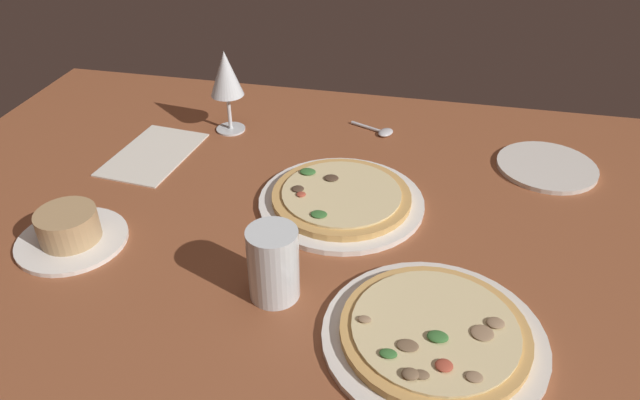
{
  "coord_description": "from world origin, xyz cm",
  "views": [
    {
      "loc": [
        -20.67,
        77.27,
        63.46
      ],
      "look_at": [
        -3.0,
        -3.84,
        7.0
      ],
      "focal_mm": 33.28,
      "sensor_mm": 36.0,
      "label": 1
    }
  ],
  "objects_px": {
    "pizza_main": "(341,199)",
    "pizza_side": "(434,334)",
    "water_glass": "(274,268)",
    "spoon": "(381,131)",
    "side_plate": "(547,167)",
    "paper_menu": "(153,154)",
    "ramekin_on_saucer": "(70,231)",
    "wine_glass_far": "(226,76)"
  },
  "relations": [
    {
      "from": "pizza_main",
      "to": "water_glass",
      "type": "relative_size",
      "value": 2.6
    },
    {
      "from": "wine_glass_far",
      "to": "water_glass",
      "type": "relative_size",
      "value": 1.57
    },
    {
      "from": "water_glass",
      "to": "pizza_main",
      "type": "bearing_deg",
      "value": -101.87
    },
    {
      "from": "water_glass",
      "to": "pizza_side",
      "type": "bearing_deg",
      "value": 169.62
    },
    {
      "from": "water_glass",
      "to": "side_plate",
      "type": "bearing_deg",
      "value": -132.98
    },
    {
      "from": "water_glass",
      "to": "side_plate",
      "type": "xyz_separation_m",
      "value": [
        -0.42,
        -0.45,
        -0.04
      ]
    },
    {
      "from": "water_glass",
      "to": "side_plate",
      "type": "relative_size",
      "value": 0.59
    },
    {
      "from": "side_plate",
      "to": "wine_glass_far",
      "type": "bearing_deg",
      "value": -2.11
    },
    {
      "from": "side_plate",
      "to": "spoon",
      "type": "distance_m",
      "value": 0.34
    },
    {
      "from": "ramekin_on_saucer",
      "to": "paper_menu",
      "type": "bearing_deg",
      "value": -90.58
    },
    {
      "from": "water_glass",
      "to": "spoon",
      "type": "bearing_deg",
      "value": -99.19
    },
    {
      "from": "side_plate",
      "to": "spoon",
      "type": "relative_size",
      "value": 1.87
    },
    {
      "from": "pizza_main",
      "to": "wine_glass_far",
      "type": "relative_size",
      "value": 1.65
    },
    {
      "from": "pizza_side",
      "to": "spoon",
      "type": "relative_size",
      "value": 2.94
    },
    {
      "from": "side_plate",
      "to": "paper_menu",
      "type": "height_order",
      "value": "side_plate"
    },
    {
      "from": "pizza_side",
      "to": "side_plate",
      "type": "bearing_deg",
      "value": -111.01
    },
    {
      "from": "wine_glass_far",
      "to": "side_plate",
      "type": "distance_m",
      "value": 0.66
    },
    {
      "from": "pizza_main",
      "to": "spoon",
      "type": "xyz_separation_m",
      "value": [
        -0.03,
        -0.28,
        -0.01
      ]
    },
    {
      "from": "side_plate",
      "to": "paper_menu",
      "type": "distance_m",
      "value": 0.78
    },
    {
      "from": "ramekin_on_saucer",
      "to": "spoon",
      "type": "relative_size",
      "value": 1.74
    },
    {
      "from": "pizza_main",
      "to": "side_plate",
      "type": "height_order",
      "value": "pizza_main"
    },
    {
      "from": "ramekin_on_saucer",
      "to": "side_plate",
      "type": "height_order",
      "value": "ramekin_on_saucer"
    },
    {
      "from": "pizza_side",
      "to": "side_plate",
      "type": "height_order",
      "value": "pizza_side"
    },
    {
      "from": "wine_glass_far",
      "to": "paper_menu",
      "type": "bearing_deg",
      "value": 49.48
    },
    {
      "from": "side_plate",
      "to": "spoon",
      "type": "xyz_separation_m",
      "value": [
        0.33,
        -0.08,
        0.0
      ]
    },
    {
      "from": "pizza_main",
      "to": "ramekin_on_saucer",
      "type": "bearing_deg",
      "value": 26.13
    },
    {
      "from": "spoon",
      "to": "side_plate",
      "type": "bearing_deg",
      "value": 166.71
    },
    {
      "from": "water_glass",
      "to": "spoon",
      "type": "height_order",
      "value": "water_glass"
    },
    {
      "from": "pizza_main",
      "to": "wine_glass_far",
      "type": "xyz_separation_m",
      "value": [
        0.28,
        -0.23,
        0.11
      ]
    },
    {
      "from": "pizza_main",
      "to": "spoon",
      "type": "relative_size",
      "value": 2.88
    },
    {
      "from": "spoon",
      "to": "paper_menu",
      "type": "bearing_deg",
      "value": 23.68
    },
    {
      "from": "pizza_side",
      "to": "wine_glass_far",
      "type": "bearing_deg",
      "value": -48.02
    },
    {
      "from": "ramekin_on_saucer",
      "to": "wine_glass_far",
      "type": "bearing_deg",
      "value": -105.64
    },
    {
      "from": "spoon",
      "to": "ramekin_on_saucer",
      "type": "bearing_deg",
      "value": 47.66
    },
    {
      "from": "pizza_main",
      "to": "side_plate",
      "type": "relative_size",
      "value": 1.54
    },
    {
      "from": "pizza_main",
      "to": "paper_menu",
      "type": "distance_m",
      "value": 0.41
    },
    {
      "from": "ramekin_on_saucer",
      "to": "spoon",
      "type": "bearing_deg",
      "value": -132.34
    },
    {
      "from": "paper_menu",
      "to": "pizza_side",
      "type": "bearing_deg",
      "value": 152.52
    },
    {
      "from": "pizza_side",
      "to": "paper_menu",
      "type": "height_order",
      "value": "pizza_side"
    },
    {
      "from": "pizza_main",
      "to": "pizza_side",
      "type": "height_order",
      "value": "pizza_side"
    },
    {
      "from": "pizza_main",
      "to": "paper_menu",
      "type": "bearing_deg",
      "value": -12.86
    },
    {
      "from": "pizza_main",
      "to": "spoon",
      "type": "bearing_deg",
      "value": -96.83
    }
  ]
}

